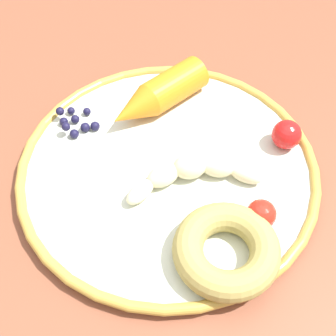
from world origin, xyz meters
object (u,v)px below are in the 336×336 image
object	(u,v)px
plate	(168,169)
dining_table	(143,256)
banana	(191,173)
blueberry_pile	(76,122)
tomato_near	(261,214)
tomato_mid	(287,135)
donut	(226,250)
carrot_orange	(158,95)

from	to	relation	value
plate	dining_table	bearing A→B (deg)	143.30
plate	banana	xyz separation A→B (m)	(-0.02, -0.02, 0.02)
blueberry_pile	tomato_near	world-z (taller)	tomato_near
dining_table	banana	bearing A→B (deg)	-60.91
plate	tomato_mid	size ratio (longest dim) A/B	9.99
banana	donut	xyz separation A→B (m)	(-0.10, -0.01, 0.00)
plate	banana	size ratio (longest dim) A/B	2.15
dining_table	blueberry_pile	xyz separation A→B (m)	(0.14, 0.06, 0.11)
blueberry_pile	tomato_mid	xyz separation A→B (m)	(-0.07, -0.25, 0.01)
plate	carrot_orange	world-z (taller)	carrot_orange
plate	carrot_orange	bearing A→B (deg)	-2.32
carrot_orange	tomato_mid	distance (m)	0.17
banana	plate	bearing A→B (deg)	48.53
donut	blueberry_pile	xyz separation A→B (m)	(0.21, 0.14, -0.01)
donut	blueberry_pile	world-z (taller)	donut
banana	tomato_near	xyz separation A→B (m)	(-0.07, -0.06, 0.00)
tomato_near	tomato_mid	xyz separation A→B (m)	(0.10, -0.06, 0.00)
plate	donut	distance (m)	0.13
blueberry_pile	tomato_mid	distance (m)	0.26
plate	donut	xyz separation A→B (m)	(-0.12, -0.04, 0.02)
donut	tomato_mid	bearing A→B (deg)	-38.50
dining_table	carrot_orange	size ratio (longest dim) A/B	7.28
carrot_orange	plate	bearing A→B (deg)	177.68
plate	tomato_near	distance (m)	0.12
banana	blueberry_pile	distance (m)	0.16
dining_table	plate	xyz separation A→B (m)	(0.06, -0.04, 0.10)
dining_table	carrot_orange	distance (m)	0.20
tomato_mid	blueberry_pile	bearing A→B (deg)	73.44
donut	tomato_near	distance (m)	0.06
dining_table	tomato_near	xyz separation A→B (m)	(-0.03, -0.13, 0.12)
dining_table	plate	size ratio (longest dim) A/B	2.90
carrot_orange	tomato_mid	size ratio (longest dim) A/B	3.97
tomato_mid	tomato_near	bearing A→B (deg)	148.72
dining_table	donut	bearing A→B (deg)	-129.72
plate	carrot_orange	distance (m)	0.10
plate	donut	size ratio (longest dim) A/B	3.24
blueberry_pile	plate	bearing A→B (deg)	-130.04
dining_table	tomato_near	world-z (taller)	tomato_near
plate	tomato_near	world-z (taller)	tomato_near
carrot_orange	tomato_mid	xyz separation A→B (m)	(-0.09, -0.14, -0.00)
dining_table	tomato_mid	xyz separation A→B (m)	(0.07, -0.19, 0.12)
donut	dining_table	bearing A→B (deg)	50.28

